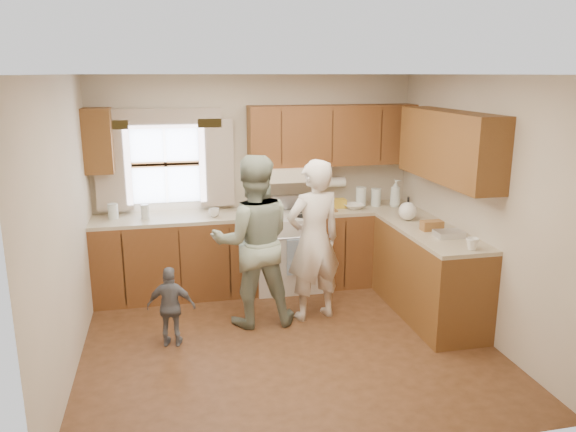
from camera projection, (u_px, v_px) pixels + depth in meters
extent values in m
plane|color=#422814|center=(287.00, 342.00, 5.39)|extent=(3.80, 3.80, 0.00)
plane|color=white|center=(287.00, 74.00, 4.77)|extent=(3.80, 3.80, 0.00)
plane|color=beige|center=(256.00, 181.00, 6.74)|extent=(3.80, 0.00, 3.80)
plane|color=beige|center=(347.00, 286.00, 3.42)|extent=(3.80, 0.00, 3.80)
plane|color=beige|center=(65.00, 229.00, 4.69)|extent=(0.00, 3.50, 3.50)
plane|color=beige|center=(477.00, 206.00, 5.47)|extent=(0.00, 3.50, 3.50)
cube|color=#4F2D10|center=(176.00, 258.00, 6.44)|extent=(1.82, 0.60, 0.90)
cube|color=#4F2D10|center=(364.00, 245.00, 6.92)|extent=(1.22, 0.60, 0.90)
cube|color=#3B200D|center=(428.00, 274.00, 5.92)|extent=(0.60, 1.65, 0.90)
cube|color=tan|center=(174.00, 218.00, 6.33)|extent=(1.82, 0.60, 0.04)
cube|color=tan|center=(365.00, 208.00, 6.80)|extent=(1.22, 0.60, 0.04)
cube|color=tan|center=(431.00, 232.00, 5.80)|extent=(0.60, 1.65, 0.04)
cube|color=#4F2D10|center=(333.00, 135.00, 6.63)|extent=(2.00, 0.33, 0.70)
cube|color=#3B200D|center=(98.00, 141.00, 6.08)|extent=(0.30, 0.33, 0.70)
cube|color=#3B200D|center=(449.00, 146.00, 5.61)|extent=(0.33, 1.65, 0.70)
cube|color=beige|center=(284.00, 173.00, 6.55)|extent=(0.76, 0.45, 0.15)
cube|color=silver|center=(165.00, 164.00, 6.44)|extent=(0.90, 0.03, 0.90)
cube|color=gold|center=(113.00, 166.00, 6.27)|extent=(0.40, 0.05, 1.02)
cube|color=gold|center=(217.00, 163.00, 6.51)|extent=(0.40, 0.05, 1.02)
cube|color=gold|center=(163.00, 118.00, 6.26)|extent=(1.30, 0.05, 0.22)
cylinder|color=white|center=(334.00, 182.00, 6.85)|extent=(0.27, 0.12, 0.12)
imported|color=silver|center=(214.00, 213.00, 6.31)|extent=(0.13, 0.13, 0.10)
imported|color=silver|center=(395.00, 193.00, 6.76)|extent=(0.18, 0.18, 0.33)
imported|color=silver|center=(354.00, 206.00, 6.69)|extent=(0.25, 0.25, 0.06)
imported|color=silver|center=(472.00, 244.00, 5.13)|extent=(0.13, 0.13, 0.11)
cylinder|color=silver|center=(113.00, 211.00, 6.22)|extent=(0.11, 0.11, 0.17)
cube|color=olive|center=(326.00, 210.00, 6.58)|extent=(0.24, 0.18, 0.02)
cube|color=gold|center=(338.00, 203.00, 6.74)|extent=(0.19, 0.13, 0.10)
cylinder|color=silver|center=(361.00, 197.00, 6.80)|extent=(0.12, 0.12, 0.23)
cylinder|color=silver|center=(376.00, 197.00, 6.82)|extent=(0.12, 0.12, 0.21)
sphere|color=silver|center=(408.00, 211.00, 6.15)|extent=(0.20, 0.20, 0.20)
cube|color=olive|center=(432.00, 226.00, 5.77)|extent=(0.22, 0.12, 0.10)
cube|color=silver|center=(449.00, 234.00, 5.53)|extent=(0.27, 0.19, 0.06)
cylinder|color=silver|center=(145.00, 212.00, 6.21)|extent=(0.09, 0.09, 0.16)
cube|color=silver|center=(286.00, 251.00, 6.69)|extent=(0.76, 0.64, 0.90)
cube|color=#B7B7BC|center=(281.00, 202.00, 6.81)|extent=(0.76, 0.10, 0.16)
cylinder|color=#B7B7BC|center=(292.00, 238.00, 6.33)|extent=(0.68, 0.03, 0.03)
cube|color=#4D80B5|center=(296.00, 257.00, 6.37)|extent=(0.22, 0.02, 0.42)
cylinder|color=black|center=(269.00, 213.00, 6.66)|extent=(0.18, 0.18, 0.01)
cylinder|color=black|center=(298.00, 211.00, 6.73)|extent=(0.18, 0.18, 0.01)
cylinder|color=black|center=(273.00, 218.00, 6.42)|extent=(0.18, 0.18, 0.01)
cylinder|color=black|center=(303.00, 216.00, 6.50)|extent=(0.18, 0.18, 0.01)
imported|color=silver|center=(314.00, 241.00, 5.75)|extent=(0.69, 0.54, 1.69)
imported|color=#23412D|center=(253.00, 241.00, 5.63)|extent=(0.87, 0.69, 1.75)
imported|color=slate|center=(171.00, 307.00, 5.25)|extent=(0.49, 0.28, 0.78)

